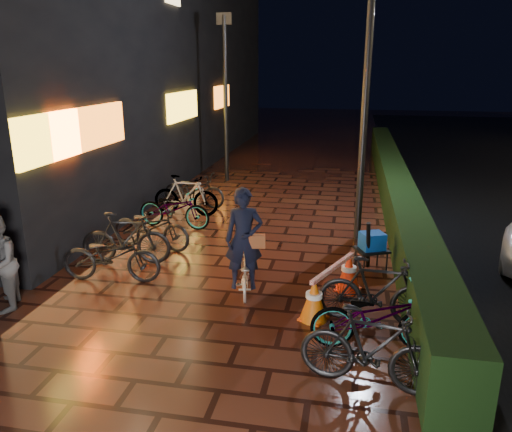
# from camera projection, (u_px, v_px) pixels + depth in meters

# --- Properties ---
(ground) EXTENTS (80.00, 80.00, 0.00)m
(ground) POSITION_uv_depth(u_px,v_px,m) (212.00, 322.00, 7.87)
(ground) COLOR #381911
(ground) RESTS_ON ground
(hedge) EXTENTS (0.70, 20.00, 1.00)m
(hedge) POSITION_uv_depth(u_px,v_px,m) (394.00, 185.00, 14.64)
(hedge) COLOR black
(hedge) RESTS_ON ground
(storefront_block) EXTENTS (12.09, 22.00, 9.00)m
(storefront_block) POSITION_uv_depth(u_px,v_px,m) (51.00, 48.00, 19.08)
(storefront_block) COLOR black
(storefront_block) RESTS_ON ground
(lamp_post_hedge) EXTENTS (0.55, 0.16, 5.81)m
(lamp_post_hedge) POSITION_uv_depth(u_px,v_px,m) (366.00, 98.00, 10.74)
(lamp_post_hedge) COLOR black
(lamp_post_hedge) RESTS_ON ground
(lamp_post_sf) EXTENTS (0.53, 0.16, 5.48)m
(lamp_post_sf) POSITION_uv_depth(u_px,v_px,m) (226.00, 92.00, 16.62)
(lamp_post_sf) COLOR black
(lamp_post_sf) RESTS_ON ground
(cyclist) EXTENTS (0.76, 1.40, 1.92)m
(cyclist) POSITION_uv_depth(u_px,v_px,m) (244.00, 255.00, 8.69)
(cyclist) COLOR silver
(cyclist) RESTS_ON ground
(traffic_barrier) EXTENTS (1.02, 1.70, 0.70)m
(traffic_barrier) POSITION_uv_depth(u_px,v_px,m) (332.00, 285.00, 8.36)
(traffic_barrier) COLOR #D75C0B
(traffic_barrier) RESTS_ON ground
(cart_assembly) EXTENTS (0.74, 0.80, 1.12)m
(cart_assembly) POSITION_uv_depth(u_px,v_px,m) (372.00, 243.00, 9.65)
(cart_assembly) COLOR black
(cart_assembly) RESTS_ON ground
(parked_bikes_storefront) EXTENTS (2.06, 6.05, 1.08)m
(parked_bikes_storefront) POSITION_uv_depth(u_px,v_px,m) (162.00, 216.00, 11.64)
(parked_bikes_storefront) COLOR black
(parked_bikes_storefront) RESTS_ON ground
(parked_bikes_hedge) EXTENTS (2.00, 2.38, 1.08)m
(parked_bikes_hedge) POSITION_uv_depth(u_px,v_px,m) (375.00, 317.00, 6.94)
(parked_bikes_hedge) COLOR black
(parked_bikes_hedge) RESTS_ON ground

